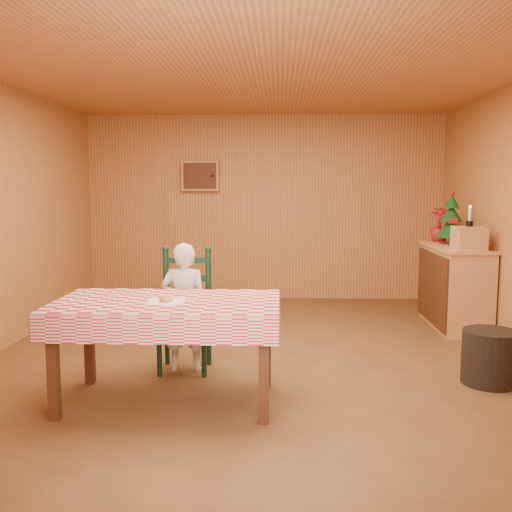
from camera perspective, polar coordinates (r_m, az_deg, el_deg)
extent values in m
plane|color=brown|center=(5.37, -0.09, -10.38)|extent=(6.00, 6.00, 0.00)
cube|color=#C07F45|center=(8.13, 0.82, 4.84)|extent=(5.00, 0.10, 2.60)
cube|color=#C37F48|center=(5.22, -0.10, 18.01)|extent=(5.00, 6.00, 0.10)
cube|color=tan|center=(8.14, -5.59, 7.98)|extent=(0.52, 0.08, 0.42)
cube|color=#4F2715|center=(8.09, -5.64, 7.98)|extent=(0.46, 0.02, 0.36)
sphere|color=black|center=(8.05, -4.37, 8.00)|extent=(0.04, 0.04, 0.04)
cube|color=#4F2715|center=(4.25, -8.85, -5.06)|extent=(1.60, 0.90, 0.06)
cube|color=#4F2715|center=(4.20, -19.60, -10.81)|extent=(0.07, 0.07, 0.69)
cube|color=#4F2715|center=(3.91, 0.79, -11.73)|extent=(0.07, 0.07, 0.69)
cube|color=#4F2715|center=(4.87, -16.33, -8.25)|extent=(0.07, 0.07, 0.69)
cube|color=#4F2715|center=(4.62, 1.05, -8.79)|extent=(0.07, 0.07, 0.69)
cube|color=red|center=(4.24, -8.86, -4.53)|extent=(1.64, 0.94, 0.02)
cube|color=red|center=(3.82, -10.21, -7.40)|extent=(1.64, 0.02, 0.18)
cube|color=red|center=(4.71, -7.72, -4.60)|extent=(1.64, 0.02, 0.18)
cube|color=#2C5F2B|center=(4.49, -19.19, -5.50)|extent=(0.02, 0.94, 0.18)
cube|color=#2C5F2B|center=(4.18, 2.32, -6.02)|extent=(0.02, 0.94, 0.18)
cube|color=black|center=(5.01, -7.16, -6.58)|extent=(0.44, 0.40, 0.04)
cylinder|color=black|center=(4.95, -9.65, -9.52)|extent=(0.04, 0.04, 0.41)
cylinder|color=black|center=(4.88, -5.22, -9.67)|extent=(0.04, 0.04, 0.41)
cylinder|color=black|center=(5.27, -8.87, -8.48)|extent=(0.04, 0.04, 0.41)
cylinder|color=black|center=(5.21, -4.72, -8.60)|extent=(0.04, 0.04, 0.41)
cylinder|color=black|center=(5.15, -8.99, -2.62)|extent=(0.05, 0.05, 0.60)
sphere|color=black|center=(5.11, -9.05, 0.70)|extent=(0.06, 0.06, 0.06)
cylinder|color=black|center=(5.09, -4.78, -2.68)|extent=(0.05, 0.05, 0.60)
sphere|color=black|center=(5.05, -4.82, 0.68)|extent=(0.06, 0.06, 0.06)
cube|color=black|center=(5.14, -6.88, -3.97)|extent=(0.38, 0.03, 0.05)
cube|color=black|center=(5.11, -6.90, -2.21)|extent=(0.38, 0.03, 0.05)
cube|color=black|center=(5.09, -6.93, -0.43)|extent=(0.38, 0.03, 0.05)
imported|color=white|center=(4.98, -7.18, -5.10)|extent=(0.41, 0.27, 1.12)
cube|color=white|center=(4.19, -8.99, -4.52)|extent=(0.27, 0.27, 0.00)
torus|color=#CE844A|center=(4.19, -9.00, -4.27)|extent=(0.11, 0.11, 0.03)
cube|color=tan|center=(6.90, 19.27, -3.03)|extent=(0.50, 1.20, 0.90)
cube|color=tan|center=(6.84, 19.43, 0.81)|extent=(0.54, 1.24, 0.03)
cube|color=#4F2715|center=(6.83, 17.18, -3.05)|extent=(0.02, 1.20, 0.80)
cube|color=tan|center=(6.45, 20.51, 1.67)|extent=(0.31, 0.31, 0.25)
cylinder|color=#4F2715|center=(7.07, 18.86, 1.47)|extent=(0.04, 0.04, 0.08)
cone|color=#0C3713|center=(7.06, 18.91, 2.77)|extent=(0.34, 0.34, 0.24)
cone|color=#0C3713|center=(7.05, 18.96, 4.06)|extent=(0.26, 0.26, 0.20)
cone|color=#0C3713|center=(7.05, 19.00, 5.20)|extent=(0.18, 0.18, 0.16)
sphere|color=#AB0F1A|center=(7.05, 19.03, 5.93)|extent=(0.06, 0.06, 0.06)
cube|color=#AB0F1A|center=(6.91, 19.12, 3.34)|extent=(0.10, 0.02, 0.06)
sphere|color=#AB0F1A|center=(7.03, 19.68, 2.96)|extent=(0.04, 0.04, 0.04)
sphere|color=#AB0F1A|center=(7.08, 18.28, 3.61)|extent=(0.04, 0.04, 0.04)
sphere|color=#AB0F1A|center=(7.15, 19.07, 4.41)|extent=(0.04, 0.04, 0.04)
imported|color=#AB0F1A|center=(7.33, 17.87, 3.00)|extent=(0.30, 0.30, 0.41)
cylinder|color=black|center=(6.44, 20.57, 3.04)|extent=(0.07, 0.07, 0.06)
cylinder|color=white|center=(6.43, 20.61, 3.93)|extent=(0.03, 0.03, 0.14)
sphere|color=orange|center=(6.43, 20.64, 4.66)|extent=(0.02, 0.02, 0.02)
cylinder|color=black|center=(5.07, 22.34, -9.35)|extent=(0.58, 0.58, 0.44)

